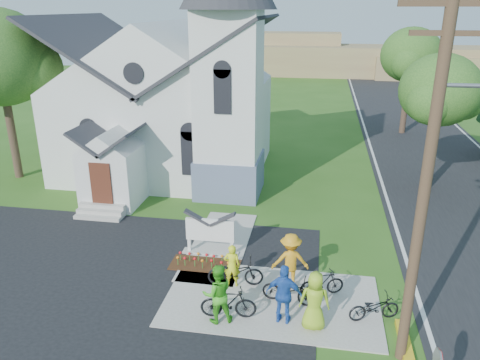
% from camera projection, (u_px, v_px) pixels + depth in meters
% --- Properties ---
extents(ground, '(120.00, 120.00, 0.00)m').
position_uv_depth(ground, '(224.00, 305.00, 15.22)').
color(ground, '#315C1A').
rests_on(ground, ground).
extents(road, '(8.00, 90.00, 0.02)m').
position_uv_depth(road, '(442.00, 172.00, 27.47)').
color(road, black).
rests_on(road, ground).
extents(sidewalk, '(7.00, 4.00, 0.05)m').
position_uv_depth(sidewalk, '(272.00, 300.00, 15.43)').
color(sidewalk, '#9C988D').
rests_on(sidewalk, ground).
extents(church, '(12.35, 12.00, 13.00)m').
position_uv_depth(church, '(172.00, 81.00, 25.79)').
color(church, white).
rests_on(church, ground).
extents(church_sign, '(2.20, 0.40, 1.70)m').
position_uv_depth(church_sign, '(210.00, 231.00, 18.01)').
color(church_sign, '#9C988D').
rests_on(church_sign, ground).
extents(flower_bed, '(2.60, 1.10, 0.07)m').
position_uv_depth(flower_bed, '(205.00, 265.00, 17.52)').
color(flower_bed, '#361C0E').
rests_on(flower_bed, ground).
extents(utility_pole, '(3.45, 0.28, 10.00)m').
position_uv_depth(utility_pole, '(430.00, 174.00, 11.09)').
color(utility_pole, '#4A3125').
rests_on(utility_pole, ground).
extents(tree_road_near, '(4.00, 4.00, 7.05)m').
position_uv_depth(tree_road_near, '(440.00, 91.00, 23.12)').
color(tree_road_near, '#3C2A20').
rests_on(tree_road_near, ground).
extents(tree_road_mid, '(4.40, 4.40, 7.80)m').
position_uv_depth(tree_road_mid, '(411.00, 55.00, 33.92)').
color(tree_road_mid, '#3C2A20').
rests_on(tree_road_mid, ground).
extents(distant_hills, '(61.00, 10.00, 5.60)m').
position_uv_depth(distant_hills, '(328.00, 59.00, 65.93)').
color(distant_hills, '#896E4C').
rests_on(distant_hills, ground).
extents(cyclist_0, '(0.59, 0.41, 1.56)m').
position_uv_depth(cyclist_0, '(232.00, 265.00, 15.96)').
color(cyclist_0, yellow).
rests_on(cyclist_0, sidewalk).
extents(bike_0, '(2.00, 0.96, 1.01)m').
position_uv_depth(bike_0, '(235.00, 272.00, 16.08)').
color(bike_0, black).
rests_on(bike_0, sidewalk).
extents(cyclist_1, '(1.12, 1.00, 1.91)m').
position_uv_depth(cyclist_1, '(217.00, 294.00, 14.08)').
color(cyclist_1, green).
rests_on(cyclist_1, sidewalk).
extents(bike_1, '(1.79, 0.70, 1.05)m').
position_uv_depth(bike_1, '(228.00, 303.00, 14.38)').
color(bike_1, black).
rests_on(bike_1, sidewalk).
extents(cyclist_2, '(1.19, 0.61, 1.94)m').
position_uv_depth(cyclist_2, '(284.00, 294.00, 14.03)').
color(cyclist_2, blue).
rests_on(cyclist_2, sidewalk).
extents(bike_2, '(1.85, 0.88, 0.93)m').
position_uv_depth(bike_2, '(289.00, 290.00, 15.13)').
color(bike_2, black).
rests_on(bike_2, sidewalk).
extents(cyclist_3, '(1.37, 0.92, 1.96)m').
position_uv_depth(cyclist_3, '(290.00, 260.00, 15.88)').
color(cyclist_3, orange).
rests_on(cyclist_3, sidewalk).
extents(bike_3, '(1.57, 0.93, 0.91)m').
position_uv_depth(bike_3, '(322.00, 283.00, 15.54)').
color(bike_3, black).
rests_on(bike_3, sidewalk).
extents(cyclist_4, '(0.92, 0.61, 1.88)m').
position_uv_depth(cyclist_4, '(315.00, 301.00, 13.78)').
color(cyclist_4, '#98C324').
rests_on(cyclist_4, sidewalk).
extents(bike_4, '(1.71, 1.06, 0.85)m').
position_uv_depth(bike_4, '(374.00, 307.00, 14.32)').
color(bike_4, black).
rests_on(bike_4, sidewalk).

